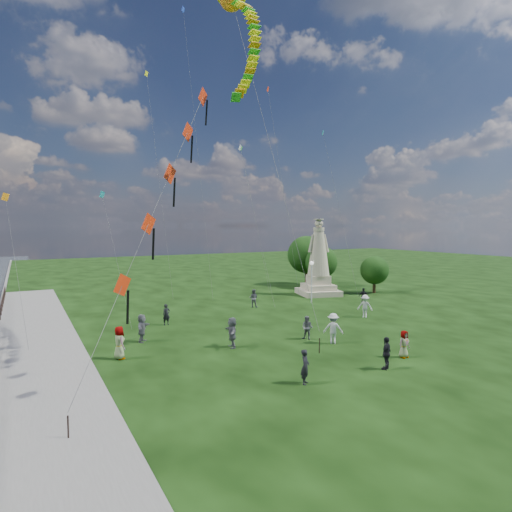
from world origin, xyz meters
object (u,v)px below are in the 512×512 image
person_7 (254,298)px  person_8 (365,306)px  lamppost (312,273)px  person_0 (305,367)px  person_5 (142,328)px  person_3 (386,353)px  person_11 (232,332)px  person_6 (166,315)px  person_2 (333,328)px  person_9 (363,296)px  statue (318,266)px  person_10 (119,343)px  serpent_kite (232,1)px  person_1 (307,328)px  person_4 (404,344)px

person_7 → person_8: person_8 is taller
lamppost → person_7: size_ratio=2.45×
person_0 → person_5: bearing=69.4°
person_3 → person_11: bearing=-80.8°
person_6 → lamppost: bearing=2.2°
person_2 → person_9: person_2 is taller
statue → lamppost: bearing=-118.5°
person_2 → person_10: (-12.61, 3.32, -0.04)m
person_10 → person_7: bearing=-67.4°
person_6 → serpent_kite: 24.18m
person_1 → person_9: bearing=89.6°
statue → person_4: 22.54m
person_3 → person_8: bearing=-154.1°
person_2 → person_5: 12.32m
person_11 → person_6: bearing=-153.2°
lamppost → person_3: lamppost is taller
person_11 → serpent_kite: serpent_kite is taller
person_4 → person_7: bearing=87.6°
person_3 → serpent_kite: bearing=-107.8°
lamppost → person_1: bearing=-127.6°
person_5 → person_8: 17.95m
person_0 → person_9: bearing=-4.4°
person_7 → serpent_kite: 24.31m
person_2 → person_8: (7.31, 4.90, -0.05)m
person_6 → person_11: person_11 is taller
statue → person_3: statue is taller
statue → person_1: (-11.94, -14.50, -2.34)m
person_4 → person_8: bearing=55.1°
person_5 → person_11: size_ratio=0.97×
person_2 → person_3: (-0.75, -5.25, -0.11)m
person_2 → serpent_kite: 25.24m
person_0 → person_3: bearing=-48.8°
person_11 → serpent_kite: (3.31, 6.63, 23.47)m
person_6 → person_8: 15.97m
statue → person_5: statue is taller
person_4 → person_11: (-7.68, 6.60, 0.16)m
person_7 → person_0: bearing=109.1°
person_3 → serpent_kite: (-1.97, 14.21, 23.55)m
person_2 → person_4: person_2 is taller
lamppost → person_11: size_ratio=2.17×
person_4 → person_6: 17.23m
person_0 → person_10: 10.74m
lamppost → person_11: lamppost is taller
serpent_kite → person_5: bearing=-161.3°
lamppost → person_2: size_ratio=2.10×
person_0 → person_5: 12.20m
lamppost → person_3: (-8.14, -17.59, -2.09)m
person_3 → person_11: (-5.28, 7.58, 0.08)m
statue → person_1: bearing=-113.6°
lamppost → person_2: (-7.39, -12.34, -1.98)m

